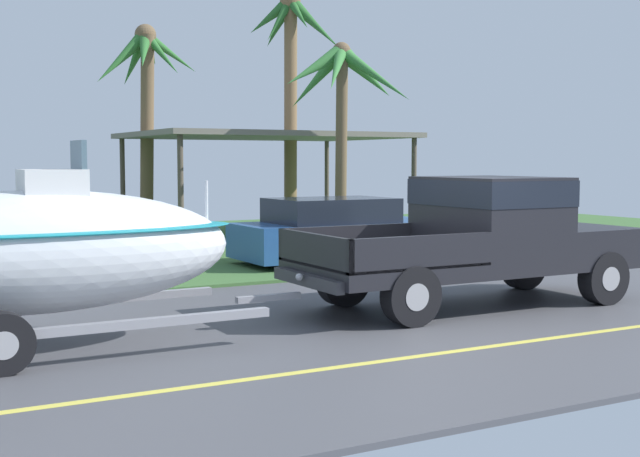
% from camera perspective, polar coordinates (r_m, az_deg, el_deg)
% --- Properties ---
extents(ground, '(36.00, 22.00, 0.11)m').
position_cam_1_polar(ground, '(19.21, -7.57, -1.93)').
color(ground, '#4C4C51').
extents(pickup_truck_towing, '(5.57, 2.04, 1.91)m').
position_cam_1_polar(pickup_truck_towing, '(13.03, 11.14, -0.38)').
color(pickup_truck_towing, black).
rests_on(pickup_truck_towing, ground).
extents(boat_on_trailer, '(6.01, 2.17, 2.39)m').
position_cam_1_polar(boat_on_trailer, '(10.14, -18.74, -1.43)').
color(boat_on_trailer, gray).
rests_on(boat_on_trailer, ground).
extents(parked_sedan_near, '(4.35, 1.90, 1.38)m').
position_cam_1_polar(parked_sedan_near, '(17.66, 1.20, -0.24)').
color(parked_sedan_near, '#234C89').
rests_on(parked_sedan_near, ground).
extents(carport_awning, '(7.18, 5.36, 2.90)m').
position_cam_1_polar(carport_awning, '(23.87, -3.70, 6.07)').
color(carport_awning, '#4C4238').
rests_on(carport_awning, ground).
extents(palm_tree_mid, '(3.29, 2.65, 5.93)m').
position_cam_1_polar(palm_tree_mid, '(24.61, -11.65, 9.67)').
color(palm_tree_mid, brown).
rests_on(palm_tree_mid, ground).
extents(palm_tree_far_left, '(3.16, 2.57, 7.31)m').
position_cam_1_polar(palm_tree_far_left, '(26.67, -1.87, 11.60)').
color(palm_tree_far_left, brown).
rests_on(palm_tree_far_left, ground).
extents(palm_tree_far_right, '(3.35, 3.26, 4.98)m').
position_cam_1_polar(palm_tree_far_right, '(20.79, 1.46, 9.34)').
color(palm_tree_far_right, brown).
rests_on(palm_tree_far_right, ground).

